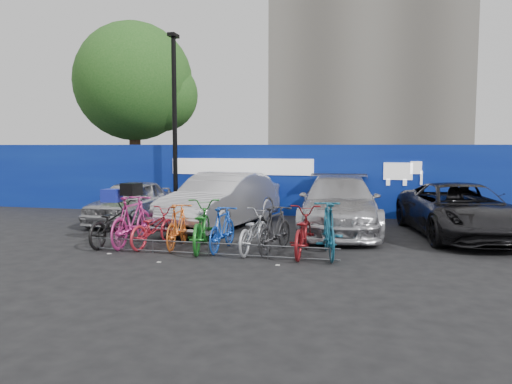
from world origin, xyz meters
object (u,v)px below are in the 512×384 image
(car_2, at_px, (339,204))
(bike_2, at_px, (153,227))
(bike_rack, at_px, (209,248))
(bike_0, at_px, (112,223))
(bike_5, at_px, (222,229))
(car_1, at_px, (222,200))
(bike_7, at_px, (275,229))
(car_0, at_px, (131,201))
(bike_6, at_px, (253,231))
(bike_8, at_px, (302,232))
(bike_9, at_px, (329,229))
(lamppost, at_px, (175,119))
(bike_4, at_px, (201,226))
(bike_1, at_px, (132,221))
(bike_3, at_px, (178,226))
(car_3, at_px, (460,210))
(tree, at_px, (139,85))

(car_2, bearing_deg, bike_2, -146.44)
(car_2, bearing_deg, bike_rack, -127.60)
(bike_0, xyz_separation_m, bike_5, (2.77, -0.07, -0.02))
(car_1, xyz_separation_m, bike_7, (2.13, -2.93, -0.28))
(car_0, bearing_deg, bike_6, -36.25)
(car_1, relative_size, bike_8, 2.46)
(car_0, distance_m, bike_9, 7.22)
(lamppost, bearing_deg, bike_0, -83.98)
(bike_rack, xyz_separation_m, bike_4, (-0.38, 0.55, 0.39))
(bike_0, height_order, bike_1, bike_1)
(car_0, distance_m, bike_3, 4.36)
(bike_9, bearing_deg, bike_3, -13.13)
(car_2, distance_m, bike_7, 3.37)
(bike_2, bearing_deg, car_3, -147.02)
(bike_rack, distance_m, bike_6, 1.07)
(car_3, bearing_deg, car_1, 169.65)
(bike_8, bearing_deg, car_3, -140.18)
(tree, relative_size, car_2, 1.49)
(lamppost, height_order, bike_5, lamppost)
(bike_4, bearing_deg, car_0, -55.54)
(lamppost, distance_m, bike_7, 7.51)
(bike_1, bearing_deg, lamppost, -78.06)
(bike_6, bearing_deg, bike_2, 4.42)
(lamppost, height_order, bike_9, lamppost)
(car_2, distance_m, bike_8, 3.32)
(bike_9, bearing_deg, bike_5, -12.59)
(car_0, bearing_deg, car_3, -2.74)
(car_0, relative_size, bike_6, 2.14)
(car_0, relative_size, bike_0, 1.96)
(lamppost, height_order, car_3, lamppost)
(bike_3, bearing_deg, bike_5, 170.99)
(bike_rack, relative_size, bike_7, 3.24)
(car_3, relative_size, bike_0, 2.55)
(bike_4, bearing_deg, bike_5, 172.04)
(bike_2, xyz_separation_m, bike_6, (2.42, -0.05, 0.02))
(tree, height_order, bike_3, tree)
(bike_1, bearing_deg, car_3, -158.61)
(car_2, distance_m, bike_5, 4.02)
(bike_3, relative_size, bike_4, 0.81)
(bike_7, bearing_deg, bike_9, -175.35)
(car_1, bearing_deg, car_0, -174.86)
(car_2, bearing_deg, bike_6, -121.69)
(car_1, bearing_deg, bike_rack, -65.81)
(bike_6, bearing_deg, bike_0, 4.64)
(bike_3, relative_size, bike_9, 0.86)
(bike_1, height_order, bike_6, bike_1)
(car_3, bearing_deg, bike_9, -145.60)
(lamppost, height_order, bike_8, lamppost)
(tree, distance_m, bike_0, 11.74)
(bike_6, bearing_deg, bike_1, 4.73)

